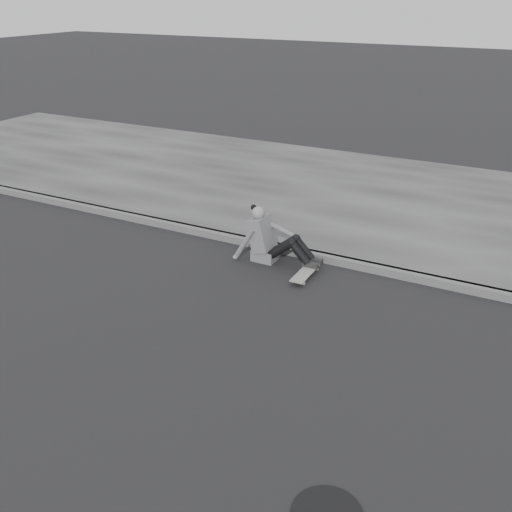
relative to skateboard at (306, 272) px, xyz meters
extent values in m
plane|color=black|center=(-0.47, -1.96, -0.07)|extent=(80.00, 80.00, 0.00)
cube|color=#515151|center=(-0.47, 0.62, -0.01)|extent=(24.00, 0.16, 0.12)
cube|color=#3C3C3C|center=(-0.47, 3.64, -0.01)|extent=(24.00, 6.00, 0.12)
cylinder|color=#969691|center=(-0.08, -0.26, -0.04)|extent=(0.03, 0.05, 0.05)
cylinder|color=#969691|center=(0.07, -0.26, -0.04)|extent=(0.03, 0.05, 0.05)
cylinder|color=#969691|center=(-0.08, 0.26, -0.04)|extent=(0.03, 0.05, 0.05)
cylinder|color=#969691|center=(0.07, 0.26, -0.04)|extent=(0.03, 0.05, 0.05)
cube|color=#303032|center=(0.00, -0.26, -0.02)|extent=(0.16, 0.04, 0.03)
cube|color=#303032|center=(0.00, 0.26, -0.02)|extent=(0.16, 0.04, 0.03)
cube|color=slate|center=(0.00, 0.00, 0.01)|extent=(0.20, 0.78, 0.02)
cube|color=#5A5A5D|center=(-0.80, 0.25, 0.02)|extent=(0.36, 0.34, 0.18)
cube|color=#5A5A5D|center=(-0.87, 0.25, 0.36)|extent=(0.37, 0.40, 0.57)
cube|color=#5A5A5D|center=(-1.00, 0.25, 0.48)|extent=(0.14, 0.30, 0.20)
cylinder|color=gray|center=(-0.92, 0.25, 0.60)|extent=(0.09, 0.09, 0.08)
sphere|color=gray|center=(-0.93, 0.25, 0.69)|extent=(0.20, 0.20, 0.20)
sphere|color=black|center=(-1.02, 0.27, 0.76)|extent=(0.09, 0.09, 0.09)
cylinder|color=black|center=(-0.49, 0.16, 0.21)|extent=(0.43, 0.13, 0.39)
cylinder|color=black|center=(-0.49, 0.34, 0.21)|extent=(0.43, 0.13, 0.39)
cylinder|color=black|center=(-0.19, 0.16, 0.21)|extent=(0.35, 0.11, 0.36)
cylinder|color=black|center=(-0.19, 0.34, 0.21)|extent=(0.35, 0.11, 0.36)
sphere|color=black|center=(-0.32, 0.16, 0.35)|extent=(0.13, 0.13, 0.13)
sphere|color=black|center=(-0.32, 0.34, 0.35)|extent=(0.13, 0.13, 0.13)
cube|color=black|center=(0.00, 0.16, 0.05)|extent=(0.24, 0.08, 0.07)
cube|color=black|center=(0.00, 0.34, 0.05)|extent=(0.24, 0.08, 0.07)
cylinder|color=#5A5A5D|center=(-1.07, 0.04, 0.22)|extent=(0.38, 0.08, 0.58)
sphere|color=gray|center=(-1.22, 0.03, -0.03)|extent=(0.08, 0.08, 0.08)
cylinder|color=#5A5A5D|center=(-0.63, 0.41, 0.42)|extent=(0.48, 0.08, 0.21)
camera|label=1|loc=(2.81, -7.02, 3.82)|focal=40.00mm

